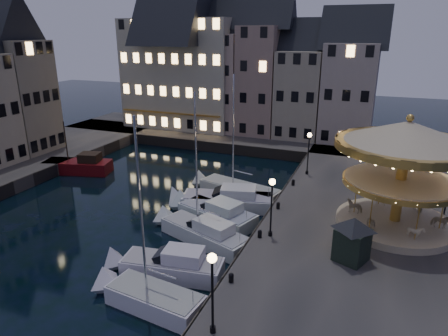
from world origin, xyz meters
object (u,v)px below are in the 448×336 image
at_px(bollard_d, 293,182).
at_px(carousel, 405,155).
at_px(ticket_kiosk, 353,232).
at_px(motorboat_e, 223,200).
at_px(motorboat_a, 147,297).
at_px(streetlamp_b, 272,199).
at_px(bollard_b, 260,233).
at_px(streetlamp_c, 309,147).
at_px(motorboat_b, 166,266).
at_px(motorboat_d, 213,213).
at_px(red_fishing_boat, 79,166).
at_px(bollard_c, 278,205).
at_px(bollard_a, 231,277).
at_px(streetlamp_a, 212,282).
at_px(motorboat_c, 201,232).
at_px(motorboat_f, 235,189).

height_order(bollard_d, carousel, carousel).
distance_m(bollard_d, ticket_kiosk, 12.77).
bearing_deg(motorboat_e, motorboat_a, -86.02).
bearing_deg(streetlamp_b, motorboat_a, -121.06).
bearing_deg(bollard_b, streetlamp_c, 87.55).
relative_size(motorboat_b, motorboat_d, 0.98).
xyz_separation_m(red_fishing_boat, ticket_kiosk, (29.18, -9.67, 2.53)).
bearing_deg(motorboat_d, streetlamp_c, 61.55).
distance_m(streetlamp_c, motorboat_b, 19.57).
bearing_deg(streetlamp_c, carousel, -48.12).
bearing_deg(bollard_c, bollard_a, -90.00).
relative_size(streetlamp_c, motorboat_e, 0.47).
xyz_separation_m(motorboat_b, ticket_kiosk, (10.72, 3.86, 2.58)).
distance_m(carousel, ticket_kiosk, 7.23).
bearing_deg(streetlamp_a, motorboat_b, 136.97).
height_order(motorboat_a, red_fishing_boat, motorboat_a).
height_order(bollard_a, motorboat_b, motorboat_b).
height_order(motorboat_c, motorboat_e, motorboat_c).
xyz_separation_m(bollard_d, ticket_kiosk, (5.99, -11.16, 1.62)).
distance_m(red_fishing_boat, ticket_kiosk, 30.84).
bearing_deg(motorboat_c, motorboat_f, 94.44).
xyz_separation_m(bollard_a, motorboat_a, (-4.25, -2.05, -1.07)).
xyz_separation_m(streetlamp_c, motorboat_a, (-4.85, -21.55, -3.48)).
distance_m(streetlamp_b, bollard_b, 2.54).
relative_size(streetlamp_c, motorboat_a, 0.38).
distance_m(streetlamp_b, red_fishing_boat, 25.48).
relative_size(motorboat_b, motorboat_f, 0.63).
bearing_deg(motorboat_a, carousel, 44.86).
distance_m(bollard_d, carousel, 11.26).
distance_m(bollard_a, red_fishing_boat, 27.37).
relative_size(streetlamp_a, bollard_c, 7.32).
bearing_deg(streetlamp_c, motorboat_b, -106.06).
distance_m(streetlamp_a, motorboat_c, 11.58).
bearing_deg(motorboat_f, motorboat_c, -85.56).
xyz_separation_m(motorboat_b, motorboat_f, (-0.53, 13.88, -0.11)).
relative_size(bollard_a, motorboat_a, 0.05).
relative_size(motorboat_d, motorboat_e, 0.85).
relative_size(streetlamp_b, motorboat_c, 0.38).
bearing_deg(red_fishing_boat, motorboat_d, -16.42).
height_order(motorboat_b, motorboat_e, same).
xyz_separation_m(motorboat_f, red_fishing_boat, (-17.92, -0.34, 0.16)).
bearing_deg(motorboat_f, carousel, -16.92).
height_order(streetlamp_a, motorboat_c, motorboat_c).
height_order(bollard_c, motorboat_c, motorboat_c).
bearing_deg(motorboat_c, red_fishing_boat, 154.96).
bearing_deg(motorboat_e, motorboat_c, -83.84).
height_order(bollard_b, motorboat_a, motorboat_a).
xyz_separation_m(motorboat_a, motorboat_b, (-0.49, 3.02, 0.10)).
relative_size(bollard_c, motorboat_e, 0.06).
height_order(bollard_d, motorboat_d, motorboat_d).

